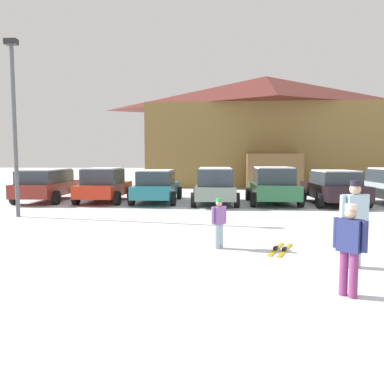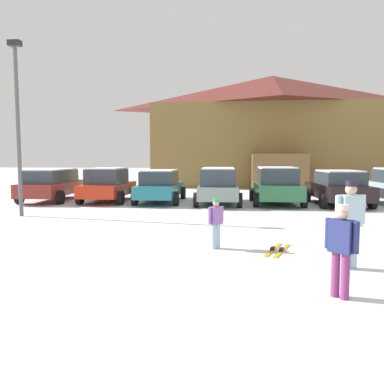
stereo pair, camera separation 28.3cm
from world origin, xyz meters
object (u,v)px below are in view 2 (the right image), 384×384
at_px(parked_teal_hatchback, 160,186).
at_px(parked_black_sedan, 338,187).
at_px(parked_red_sedan, 108,185).
at_px(skier_child_in_purple_jacket, 216,220).
at_px(parked_grey_wagon, 218,185).
at_px(pair_of_skis, 277,250).
at_px(parked_maroon_van, 52,183).
at_px(parked_green_coupe, 276,186).
at_px(ski_lodge, 271,130).
at_px(lamp_post, 18,120).
at_px(skier_adult_in_blue_parka, 350,219).
at_px(skier_teen_in_navy_coat, 341,246).

bearing_deg(parked_teal_hatchback, parked_black_sedan, -2.42).
relative_size(parked_red_sedan, skier_child_in_purple_jacket, 3.52).
xyz_separation_m(parked_grey_wagon, pair_of_skis, (1.62, -8.65, -0.88)).
distance_m(parked_red_sedan, parked_black_sedan, 10.67).
relative_size(parked_grey_wagon, skier_child_in_purple_jacket, 3.59).
height_order(parked_maroon_van, parked_green_coupe, parked_green_coupe).
xyz_separation_m(parked_maroon_van, skier_child_in_purple_jacket, (8.42, -9.03, -0.20)).
bearing_deg(ski_lodge, skier_child_in_purple_jacket, -99.22).
distance_m(parked_black_sedan, lamp_post, 13.40).
distance_m(parked_teal_hatchback, lamp_post, 6.94).
xyz_separation_m(skier_adult_in_blue_parka, lamp_post, (-9.77, 5.56, 2.51)).
distance_m(ski_lodge, skier_child_in_purple_jacket, 22.46).
relative_size(parked_black_sedan, pair_of_skis, 3.11).
bearing_deg(parked_grey_wagon, parked_red_sedan, 175.80).
height_order(skier_teen_in_navy_coat, skier_child_in_purple_jacket, skier_teen_in_navy_coat).
relative_size(ski_lodge, parked_green_coupe, 4.32).
height_order(skier_adult_in_blue_parka, pair_of_skis, skier_adult_in_blue_parka).
height_order(skier_adult_in_blue_parka, lamp_post, lamp_post).
relative_size(parked_red_sedan, parked_black_sedan, 0.95).
relative_size(parked_maroon_van, parked_green_coupe, 1.08).
relative_size(parked_red_sedan, lamp_post, 0.66).
relative_size(skier_teen_in_navy_coat, skier_adult_in_blue_parka, 0.84).
relative_size(ski_lodge, skier_adult_in_blue_parka, 10.99).
xyz_separation_m(ski_lodge, skier_teen_in_navy_coat, (-1.59, -24.78, -3.54)).
bearing_deg(skier_adult_in_blue_parka, skier_child_in_purple_jacket, 152.39).
height_order(skier_child_in_purple_jacket, pair_of_skis, skier_child_in_purple_jacket).
relative_size(parked_black_sedan, skier_adult_in_blue_parka, 2.60).
height_order(parked_red_sedan, skier_teen_in_navy_coat, parked_red_sedan).
xyz_separation_m(parked_maroon_van, lamp_post, (1.21, -4.81, 2.59)).
bearing_deg(parked_green_coupe, pair_of_skis, -96.62).
xyz_separation_m(parked_maroon_van, pair_of_skis, (9.82, -9.12, -0.84)).
height_order(parked_maroon_van, parked_grey_wagon, parked_grey_wagon).
relative_size(parked_teal_hatchback, skier_teen_in_navy_coat, 3.26).
xyz_separation_m(ski_lodge, parked_black_sedan, (1.58, -13.17, -3.53)).
bearing_deg(ski_lodge, parked_green_coupe, -94.89).
bearing_deg(parked_red_sedan, ski_lodge, 54.87).
height_order(ski_lodge, parked_maroon_van, ski_lodge).
distance_m(parked_red_sedan, parked_green_coupe, 7.97).
bearing_deg(ski_lodge, lamp_post, -121.37).
relative_size(parked_red_sedan, skier_teen_in_navy_coat, 2.92).
relative_size(parked_teal_hatchback, lamp_post, 0.74).
bearing_deg(skier_teen_in_navy_coat, parked_red_sedan, 122.30).
xyz_separation_m(parked_green_coupe, skier_adult_in_blue_parka, (0.13, -10.16, 0.09)).
bearing_deg(parked_black_sedan, skier_adult_in_blue_parka, -104.37).
height_order(parked_maroon_van, skier_child_in_purple_jacket, parked_maroon_van).
distance_m(ski_lodge, parked_teal_hatchback, 14.83).
relative_size(parked_maroon_van, parked_grey_wagon, 1.10).
height_order(parked_grey_wagon, pair_of_skis, parked_grey_wagon).
distance_m(parked_maroon_van, parked_grey_wagon, 8.21).
height_order(parked_red_sedan, pair_of_skis, parked_red_sedan).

